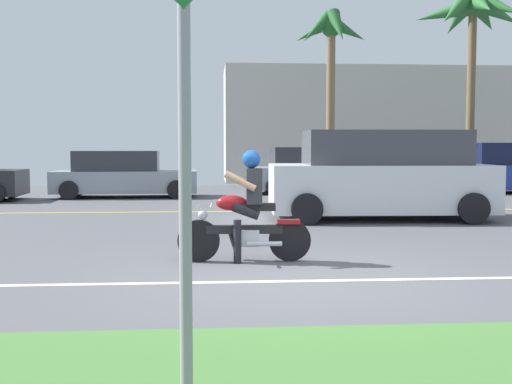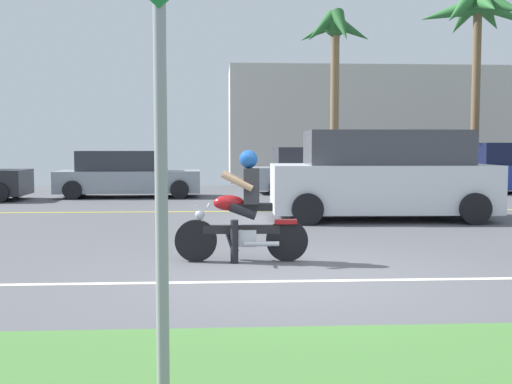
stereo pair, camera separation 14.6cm
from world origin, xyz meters
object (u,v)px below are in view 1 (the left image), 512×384
motorcyclist (246,215)px  palm_tree_2 (330,44)px  parked_car_2 (316,172)px  parked_car_3 (499,170)px  parked_car_1 (123,175)px  suv_nearby (381,176)px  palm_tree_1 (474,16)px  street_sign (184,119)px

motorcyclist → palm_tree_2: 15.20m
parked_car_2 → parked_car_3: parked_car_3 is taller
parked_car_1 → motorcyclist: bearing=-74.1°
suv_nearby → palm_tree_1: (5.66, 8.71, 5.27)m
palm_tree_2 → street_sign: size_ratio=2.28×
motorcyclist → parked_car_3: parked_car_3 is taller
suv_nearby → street_sign: street_sign is taller
motorcyclist → parked_car_1: (-3.18, 11.12, 0.03)m
motorcyclist → parked_car_2: 12.75m
motorcyclist → street_sign: bearing=-96.0°
parked_car_1 → palm_tree_1: (12.04, 2.43, 5.52)m
suv_nearby → parked_car_2: bearing=91.2°
palm_tree_1 → street_sign: 21.84m
motorcyclist → parked_car_1: size_ratio=0.41×
suv_nearby → palm_tree_2: (0.60, 9.14, 4.28)m
suv_nearby → motorcyclist: bearing=-123.4°
palm_tree_2 → palm_tree_1: bearing=-4.9°
parked_car_1 → parked_car_3: bearing=4.3°
motorcyclist → palm_tree_2: size_ratio=0.28×
palm_tree_1 → parked_car_3: bearing=-75.6°
motorcyclist → parked_car_3: size_ratio=0.48×
palm_tree_2 → street_sign: bearing=-102.6°
parked_car_2 → suv_nearby: bearing=-88.8°
suv_nearby → parked_car_2: (-0.16, 7.53, -0.21)m
suv_nearby → palm_tree_1: size_ratio=0.67×
palm_tree_1 → suv_nearby: bearing=-123.0°
motorcyclist → parked_car_1: motorcyclist is taller
palm_tree_1 → parked_car_1: bearing=-168.6°
suv_nearby → parked_car_1: size_ratio=1.12×
parked_car_3 → motorcyclist: bearing=-127.5°
suv_nearby → palm_tree_2: palm_tree_2 is taller
parked_car_2 → street_sign: size_ratio=1.62×
motorcyclist → parked_car_2: bearing=76.2°
parked_car_2 → palm_tree_2: 4.83m
parked_car_1 → palm_tree_2: (6.98, 2.87, 4.53)m
parked_car_1 → parked_car_2: size_ratio=0.97×
parked_car_1 → parked_car_3: parked_car_3 is taller
motorcyclist → suv_nearby: (3.20, 4.85, 0.29)m
motorcyclist → palm_tree_2: bearing=74.8°
parked_car_3 → suv_nearby: bearing=-130.0°
motorcyclist → palm_tree_2: (3.80, 13.99, 4.56)m
parked_car_3 → street_sign: 20.24m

